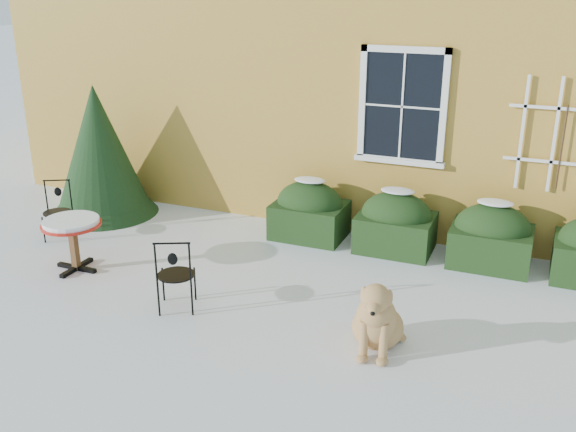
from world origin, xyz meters
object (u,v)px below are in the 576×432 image
at_px(bistro_table, 72,228).
at_px(evergreen_shrub, 100,163).
at_px(patio_chair_near, 176,274).
at_px(patio_chair_far, 58,210).
at_px(dog, 377,321).

bearing_deg(bistro_table, evergreen_shrub, 118.03).
relative_size(evergreen_shrub, patio_chair_near, 2.32).
bearing_deg(patio_chair_near, patio_chair_far, -49.16).
distance_m(bistro_table, patio_chair_far, 1.31).
bearing_deg(dog, bistro_table, 166.76).
height_order(evergreen_shrub, bistro_table, evergreen_shrub).
bearing_deg(patio_chair_near, evergreen_shrub, -64.75).
distance_m(evergreen_shrub, bistro_table, 2.23).
distance_m(patio_chair_near, patio_chair_far, 3.09).
bearing_deg(evergreen_shrub, bistro_table, -61.97).
bearing_deg(evergreen_shrub, patio_chair_near, -39.68).
distance_m(evergreen_shrub, patio_chair_near, 3.74).
relative_size(patio_chair_near, dog, 0.93).
bearing_deg(evergreen_shrub, patio_chair_far, -87.55).
height_order(patio_chair_near, patio_chair_far, patio_chair_near).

